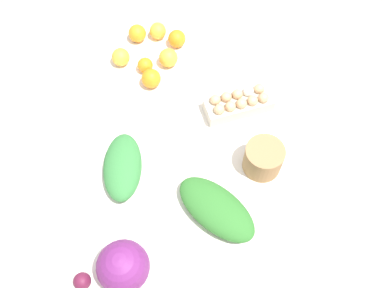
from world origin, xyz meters
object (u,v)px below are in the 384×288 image
object	(u,v)px
greens_bunch_scallion	(216,209)
greens_bunch_beet_tops	(123,167)
paper_bag	(263,159)
orange_0	(145,65)
orange_5	(121,57)
cabbage_purple	(123,267)
egg_carton	(239,103)
orange_1	(177,39)
orange_3	(137,33)
orange_6	(158,31)
orange_2	(168,58)
beet_root	(82,281)
orange_4	(151,78)

from	to	relation	value
greens_bunch_scallion	greens_bunch_beet_tops	bearing A→B (deg)	-111.80
paper_bag	orange_0	bearing A→B (deg)	-131.13
orange_0	orange_5	bearing A→B (deg)	-106.75
cabbage_purple	paper_bag	world-z (taller)	cabbage_purple
paper_bag	greens_bunch_scallion	size ratio (longest dim) A/B	0.45
egg_carton	orange_1	xyz separation A→B (m)	(-0.33, -0.28, -0.00)
cabbage_purple	orange_3	xyz separation A→B (m)	(-1.05, -0.10, -0.05)
greens_bunch_beet_tops	orange_5	world-z (taller)	greens_bunch_beet_tops
egg_carton	orange_6	distance (m)	0.53
cabbage_purple	orange_2	xyz separation A→B (m)	(-0.91, 0.06, -0.05)
orange_0	paper_bag	bearing A→B (deg)	48.87
egg_carton	greens_bunch_beet_tops	world-z (taller)	egg_carton
cabbage_purple	orange_3	world-z (taller)	cabbage_purple
greens_bunch_beet_tops	orange_1	distance (m)	0.67
greens_bunch_scallion	greens_bunch_beet_tops	size ratio (longest dim) A/B	1.15
orange_1	orange_5	size ratio (longest dim) A/B	1.00
beet_root	paper_bag	bearing A→B (deg)	128.75
cabbage_purple	orange_3	size ratio (longest dim) A/B	2.18
greens_bunch_beet_tops	orange_4	xyz separation A→B (m)	(-0.42, 0.06, -0.00)
orange_2	orange_4	xyz separation A→B (m)	(0.12, -0.06, 0.00)
greens_bunch_scallion	orange_4	world-z (taller)	orange_4
greens_bunch_scallion	orange_6	size ratio (longest dim) A/B	4.29
greens_bunch_beet_tops	beet_root	bearing A→B (deg)	-10.03
orange_0	cabbage_purple	bearing A→B (deg)	2.59
beet_root	orange_6	bearing A→B (deg)	173.22
paper_bag	orange_4	bearing A→B (deg)	-127.81
greens_bunch_beet_tops	orange_0	world-z (taller)	greens_bunch_beet_tops
orange_4	greens_bunch_scallion	bearing A→B (deg)	27.88
orange_1	orange_4	world-z (taller)	orange_4
orange_6	paper_bag	bearing A→B (deg)	36.25
orange_3	orange_4	size ratio (longest dim) A/B	0.96
greens_bunch_scallion	orange_1	distance (m)	0.82
paper_bag	orange_2	world-z (taller)	paper_bag
greens_bunch_scallion	orange_3	xyz separation A→B (m)	(-0.81, -0.39, -0.00)
beet_root	orange_5	distance (m)	0.95
cabbage_purple	egg_carton	xyz separation A→B (m)	(-0.69, 0.37, -0.04)
cabbage_purple	orange_2	bearing A→B (deg)	176.39
paper_bag	greens_bunch_scallion	bearing A→B (deg)	-39.42
orange_1	orange_3	bearing A→B (deg)	-96.04
orange_1	orange_3	xyz separation A→B (m)	(-0.02, -0.18, 0.00)
greens_bunch_scallion	orange_0	distance (m)	0.72
orange_0	greens_bunch_beet_tops	bearing A→B (deg)	-2.78
orange_2	orange_3	xyz separation A→B (m)	(-0.13, -0.15, -0.00)
cabbage_purple	orange_5	distance (m)	0.92
orange_5	orange_3	bearing A→B (deg)	159.16
beet_root	orange_1	distance (m)	1.09
paper_bag	greens_bunch_scallion	distance (m)	0.26
orange_4	greens_bunch_beet_tops	bearing A→B (deg)	-8.02
cabbage_purple	beet_root	distance (m)	0.16
greens_bunch_scallion	orange_3	distance (m)	0.90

